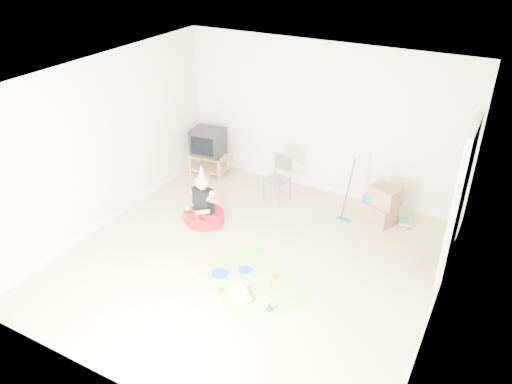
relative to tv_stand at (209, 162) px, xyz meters
The scene contains 16 objects.
ground 2.86m from the tv_stand, 45.61° to the right, with size 5.00×5.00×0.00m, color beige.
doorway_recess 4.62m from the tv_stand, 10.58° to the right, with size 0.02×0.90×2.05m, color black.
tv_stand is the anchor object (origin of this frame).
crt_tv 0.41m from the tv_stand, 116.57° to the right, with size 0.56×0.46×0.48m, color black.
folding_chair 1.59m from the tv_stand, ahead, with size 0.43×0.41×0.82m.
cardboard_boxes 3.32m from the tv_stand, ahead, with size 0.62×0.54×0.63m.
floor_mop 2.83m from the tv_stand, ahead, with size 0.25×0.33×0.98m.
book_pile 3.71m from the tv_stand, ahead, with size 0.22×0.27×0.11m.
seated_woman 1.69m from the tv_stand, 59.64° to the right, with size 0.80×0.80×0.99m.
party_mat 3.32m from the tv_stand, 47.71° to the right, with size 1.47×1.06×0.01m, color #DF2F70.
birthday_cake 3.59m from the tv_stand, 50.69° to the right, with size 0.36×0.36×0.14m.
blue_plate_near 3.05m from the tv_stand, 47.56° to the right, with size 0.19×0.19×0.01m, color #173FBC.
blue_plate_far 3.08m from the tv_stand, 54.26° to the right, with size 0.23×0.23×0.01m, color #173FBC.
orange_cup_near 3.36m from the tv_stand, 41.90° to the right, with size 0.06×0.06×0.07m, color orange.
orange_cup_far 3.47m from the tv_stand, 54.96° to the right, with size 0.07×0.07×0.08m, color orange.
blue_party_hat 3.90m from the tv_stand, 45.92° to the right, with size 0.10×0.10×0.14m, color #1940B3.
Camera 1 is at (2.82, -4.97, 4.29)m, focal length 35.00 mm.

